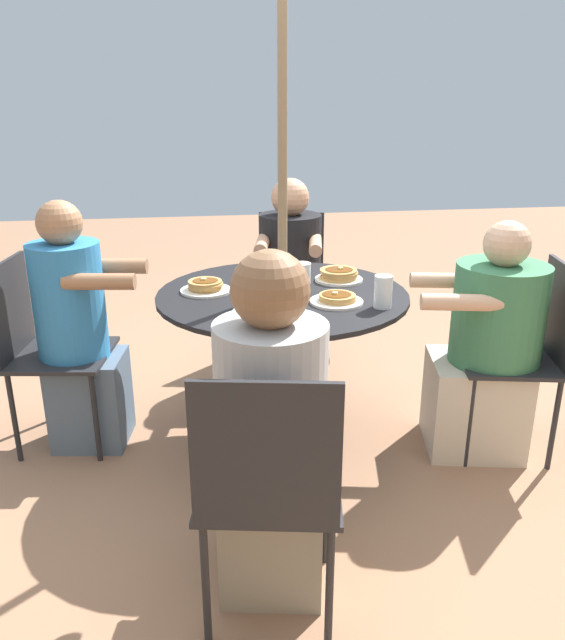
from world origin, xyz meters
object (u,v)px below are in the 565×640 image
patio_chair_west (269,482)px  diner_west (272,442)px  patio_chair_north (528,347)px  pancake_plate_d (260,308)px  patio_table (282,326)px  patio_chair_south (42,342)px  pancake_plate_c (337,299)px  drinking_glass_a (383,292)px  drinking_glass_b (291,287)px  patio_chair_east (291,276)px  syrup_bottle (261,282)px  diner_north (486,352)px  pancake_plate_a (205,287)px  diner_south (79,337)px  diner_east (290,284)px  coffee_cup (302,273)px  pancake_plate_b (339,276)px

patio_chair_west → diner_west: size_ratio=0.76×
patio_chair_north → pancake_plate_d: size_ratio=3.93×
patio_table → patio_chair_south: bearing=-8.3°
pancake_plate_c → drinking_glass_a: drinking_glass_a is taller
pancake_plate_d → drinking_glass_b: bearing=-140.9°
patio_chair_east → syrup_bottle: bearing=85.5°
patio_table → diner_north: size_ratio=1.04×
drinking_glass_a → drinking_glass_b: size_ratio=0.97×
diner_north → diner_west: (1.06, 0.72, 0.06)m
pancake_plate_a → drinking_glass_a: (-0.71, 0.32, 0.04)m
patio_chair_north → pancake_plate_d: bearing=103.4°
drinking_glass_a → diner_south: bearing=-17.0°
diner_east → diner_west: bearing=90.3°
pancake_plate_d → coffee_cup: (-0.23, -0.38, 0.03)m
patio_chair_west → drinking_glass_b: patio_chair_west is taller
patio_chair_south → drinking_glass_b: patio_chair_south is taller
patio_chair_east → diner_east: bearing=90.0°
diner_north → pancake_plate_a: 1.28m
patio_chair_east → pancake_plate_c: bearing=100.8°
patio_chair_north → syrup_bottle: bearing=92.5°
diner_south → drinking_glass_a: diner_south is taller
patio_chair_north → patio_chair_south: bearing=91.7°
patio_table → diner_east: bearing=-101.1°
patio_table → pancake_plate_a: pancake_plate_a is taller
coffee_cup → diner_west: bearing=75.0°
pancake_plate_c → pancake_plate_d: bearing=13.3°
diner_north → patio_chair_west: bearing=140.7°
patio_chair_south → pancake_plate_d: bearing=74.8°
pancake_plate_d → drinking_glass_b: size_ratio=1.63×
pancake_plate_b → patio_table: bearing=27.1°
patio_chair_south → pancake_plate_d: 1.07m
drinking_glass_b → patio_chair_south: bearing=-15.3°
diner_north → diner_south: bearing=91.7°
patio_chair_north → drinking_glass_a: patio_chair_north is taller
patio_table → diner_west: (0.17, 0.90, -0.05)m
patio_chair_east → coffee_cup: (0.10, 0.94, 0.28)m
pancake_plate_c → coffee_cup: 0.32m
pancake_plate_a → drinking_glass_a: drinking_glass_a is taller
pancake_plate_c → drinking_glass_a: bearing=154.1°
drinking_glass_a → pancake_plate_b: bearing=-78.1°
diner_south → drinking_glass_a: (-1.28, 0.39, 0.27)m
diner_east → diner_west: (0.34, 1.80, 0.03)m
pancake_plate_d → drinking_glass_a: bearing=179.4°
diner_south → diner_west: (-0.74, 1.03, 0.00)m
patio_chair_west → syrup_bottle: 1.08m
patio_chair_east → pancake_plate_a: bearing=72.7°
pancake_plate_c → diner_north: bearing=179.5°
patio_chair_west → coffee_cup: size_ratio=9.12×
patio_chair_south → pancake_plate_b: 1.39m
patio_table → pancake_plate_a: (0.33, -0.06, 0.18)m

